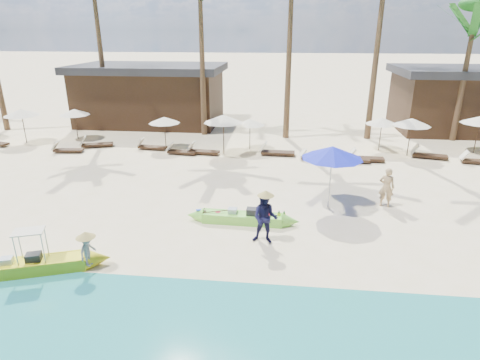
# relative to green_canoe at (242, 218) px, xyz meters

# --- Properties ---
(ground) EXTENTS (240.00, 240.00, 0.00)m
(ground) POSITION_rel_green_canoe_xyz_m (-0.60, -1.24, -0.20)
(ground) COLOR #FAE3B8
(ground) RESTS_ON ground
(wet_sand_strip) EXTENTS (240.00, 4.50, 0.01)m
(wet_sand_strip) POSITION_rel_green_canoe_xyz_m (-0.60, -6.24, -0.20)
(wet_sand_strip) COLOR tan
(wet_sand_strip) RESTS_ON ground
(green_canoe) EXTENTS (4.66, 0.70, 0.59)m
(green_canoe) POSITION_rel_green_canoe_xyz_m (0.00, 0.00, 0.00)
(green_canoe) COLOR #7FE746
(green_canoe) RESTS_ON ground
(yellow_canoe) EXTENTS (4.99, 2.06, 1.35)m
(yellow_canoe) POSITION_rel_green_canoe_xyz_m (-5.87, -3.92, 0.02)
(yellow_canoe) COLOR yellow
(yellow_canoe) RESTS_ON ground
(tourist) EXTENTS (0.69, 0.56, 1.62)m
(tourist) POSITION_rel_green_canoe_xyz_m (5.53, 2.11, 0.61)
(tourist) COLOR tan
(tourist) RESTS_ON ground
(vendor_green) EXTENTS (0.90, 0.73, 1.73)m
(vendor_green) POSITION_rel_green_canoe_xyz_m (0.89, -1.33, 0.67)
(vendor_green) COLOR #16153B
(vendor_green) RESTS_ON ground
(vendor_yellow) EXTENTS (0.47, 0.68, 0.97)m
(vendor_yellow) POSITION_rel_green_canoe_xyz_m (-4.13, -3.60, 0.47)
(vendor_yellow) COLOR gray
(vendor_yellow) RESTS_ON ground
(blue_umbrella) EXTENTS (2.35, 2.35, 2.53)m
(blue_umbrella) POSITION_rel_green_canoe_xyz_m (3.27, 1.74, 2.09)
(blue_umbrella) COLOR #99999E
(blue_umbrella) RESTS_ON ground
(resort_parasol_2) EXTENTS (2.06, 2.06, 2.13)m
(resort_parasol_2) POSITION_rel_green_canoe_xyz_m (-14.68, 9.66, 1.72)
(resort_parasol_2) COLOR #321D14
(resort_parasol_2) RESTS_ON ground
(resort_parasol_3) EXTENTS (1.90, 1.90, 1.96)m
(resort_parasol_3) POSITION_rel_green_canoe_xyz_m (-11.89, 10.85, 1.57)
(resort_parasol_3) COLOR #321D14
(resort_parasol_3) RESTS_ON ground
(lounger_3_left) EXTENTS (1.75, 0.69, 0.58)m
(lounger_3_left) POSITION_rel_green_canoe_xyz_m (-11.06, 7.86, -0.00)
(lounger_3_left) COLOR #321D14
(lounger_3_left) RESTS_ON ground
(lounger_3_right) EXTENTS (1.99, 1.15, 0.64)m
(lounger_3_right) POSITION_rel_green_canoe_xyz_m (-9.91, 9.12, 0.02)
(lounger_3_right) COLOR #321D14
(lounger_3_right) RESTS_ON ground
(resort_parasol_4) EXTENTS (1.84, 1.84, 1.90)m
(resort_parasol_4) POSITION_rel_green_canoe_xyz_m (-5.58, 9.37, 1.51)
(resort_parasol_4) COLOR #321D14
(resort_parasol_4) RESTS_ON ground
(lounger_4_left) EXTENTS (1.78, 0.70, 0.59)m
(lounger_4_left) POSITION_rel_green_canoe_xyz_m (-6.43, 9.02, -0.00)
(lounger_4_left) COLOR #321D14
(lounger_4_left) RESTS_ON ground
(lounger_4_right) EXTENTS (1.76, 0.69, 0.58)m
(lounger_4_right) POSITION_rel_green_canoe_xyz_m (-4.43, 8.23, -0.00)
(lounger_4_right) COLOR #321D14
(lounger_4_right) RESTS_ON ground
(resort_parasol_5) EXTENTS (2.19, 2.19, 2.26)m
(resort_parasol_5) POSITION_rel_green_canoe_xyz_m (-1.96, 8.59, 1.84)
(resort_parasol_5) COLOR #321D14
(resort_parasol_5) RESTS_ON ground
(lounger_5_left) EXTENTS (1.88, 0.78, 0.62)m
(lounger_5_left) POSITION_rel_green_canoe_xyz_m (-3.20, 8.40, 0.01)
(lounger_5_left) COLOR #321D14
(lounger_5_left) RESTS_ON ground
(resort_parasol_6) EXTENTS (1.77, 1.77, 1.82)m
(resort_parasol_6) POSITION_rel_green_canoe_xyz_m (-0.57, 9.73, 1.44)
(resort_parasol_6) COLOR #321D14
(resort_parasol_6) RESTS_ON ground
(lounger_6_left) EXTENTS (2.00, 0.65, 0.67)m
(lounger_6_left) POSITION_rel_green_canoe_xyz_m (0.97, 8.63, 0.03)
(lounger_6_left) COLOR #321D14
(lounger_6_left) RESTS_ON ground
(lounger_6_right) EXTENTS (1.68, 0.73, 0.55)m
(lounger_6_right) POSITION_rel_green_canoe_xyz_m (3.04, 8.08, -0.01)
(lounger_6_right) COLOR #321D14
(lounger_6_right) RESTS_ON ground
(resort_parasol_7) EXTENTS (1.87, 1.87, 1.93)m
(resort_parasol_7) POSITION_rel_green_canoe_xyz_m (7.02, 10.35, 1.54)
(resort_parasol_7) COLOR #321D14
(resort_parasol_7) RESTS_ON ground
(lounger_7_left) EXTENTS (1.92, 0.66, 0.64)m
(lounger_7_left) POSITION_rel_green_canoe_xyz_m (5.77, 8.05, 0.02)
(lounger_7_left) COLOR #321D14
(lounger_7_left) RESTS_ON ground
(lounger_7_right) EXTENTS (1.94, 0.73, 0.65)m
(lounger_7_right) POSITION_rel_green_canoe_xyz_m (4.98, 7.83, 0.02)
(lounger_7_right) COLOR #321D14
(lounger_7_right) RESTS_ON ground
(resort_parasol_8) EXTENTS (2.05, 2.05, 2.11)m
(resort_parasol_8) POSITION_rel_green_canoe_xyz_m (8.40, 9.46, 1.71)
(resort_parasol_8) COLOR #321D14
(resort_parasol_8) RESTS_ON ground
(lounger_8_left) EXTENTS (2.00, 0.98, 0.65)m
(lounger_8_left) POSITION_rel_green_canoe_xyz_m (9.32, 9.00, 0.02)
(lounger_8_left) COLOR #321D14
(lounger_8_left) RESTS_ON ground
(resort_parasol_9) EXTENTS (2.07, 2.07, 2.13)m
(resort_parasol_9) POSITION_rel_green_canoe_xyz_m (12.38, 10.43, 1.72)
(resort_parasol_9) COLOR #321D14
(resort_parasol_9) RESTS_ON ground
(lounger_9_left) EXTENTS (1.81, 0.81, 0.59)m
(lounger_9_left) POSITION_rel_green_canoe_xyz_m (11.59, 8.26, -0.00)
(lounger_9_left) COLOR #321D14
(lounger_9_left) RESTS_ON ground
(palm_6) EXTENTS (2.08, 2.08, 8.51)m
(palm_6) POSITION_rel_green_canoe_xyz_m (12.24, 13.28, 6.85)
(palm_6) COLOR brown
(palm_6) RESTS_ON ground
(pavilion_west) EXTENTS (10.80, 6.60, 4.30)m
(pavilion_west) POSITION_rel_green_canoe_xyz_m (-8.60, 16.26, 1.99)
(pavilion_west) COLOR #321D14
(pavilion_west) RESTS_ON ground
(pavilion_east) EXTENTS (8.80, 6.60, 4.30)m
(pavilion_east) POSITION_rel_green_canoe_xyz_m (13.40, 16.26, 2.00)
(pavilion_east) COLOR #321D14
(pavilion_east) RESTS_ON ground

